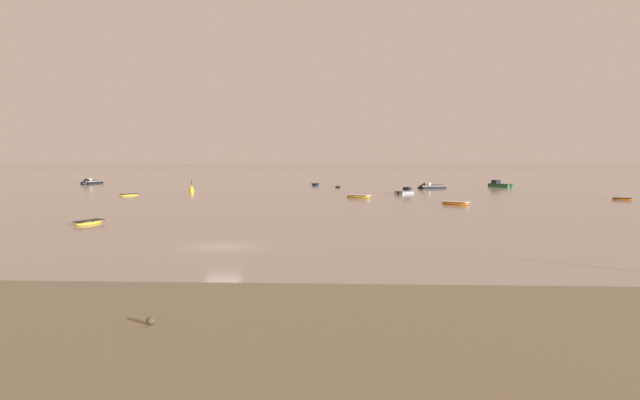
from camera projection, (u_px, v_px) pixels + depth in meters
ground_plane at (223, 247)px, 41.71m from camera, size 800.00×800.00×0.00m
tidal_rock_left at (150, 321)px, 21.89m from camera, size 0.31×0.31×0.31m
motorboat_moored_1 at (89, 183)px, 131.77m from camera, size 3.46×6.40×2.09m
rowboat_moored_0 at (358, 197)px, 89.70m from camera, size 4.24×3.43×0.65m
motorboat_moored_2 at (429, 187)px, 113.41m from camera, size 5.85×3.13×1.91m
rowboat_moored_1 at (89, 223)px, 55.28m from camera, size 2.16×3.49×0.52m
rowboat_moored_2 at (338, 187)px, 118.38m from camera, size 1.04×3.03×0.48m
rowboat_moored_3 at (129, 195)px, 93.74m from camera, size 2.86×3.02×0.49m
motorboat_moored_3 at (497, 185)px, 119.89m from camera, size 5.07×5.66×2.16m
rowboat_moored_5 at (455, 203)px, 77.04m from camera, size 3.89×3.36×0.61m
rowboat_moored_6 at (315, 185)px, 125.84m from camera, size 2.23×4.23×0.64m
rowboat_moored_7 at (623, 199)px, 85.12m from camera, size 2.93×2.42×0.45m
rowboat_moored_8 at (436, 185)px, 123.72m from camera, size 2.96×2.35×0.45m
motorboat_moored_4 at (406, 192)px, 98.86m from camera, size 3.85×4.41×1.67m
channel_buoy at (192, 189)px, 103.54m from camera, size 0.90×0.90×2.30m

